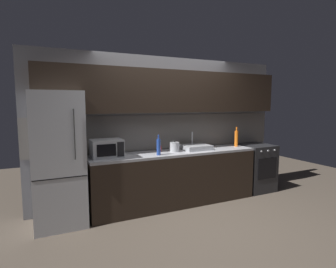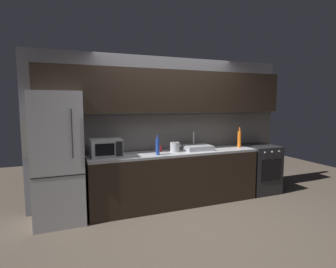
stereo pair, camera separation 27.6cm
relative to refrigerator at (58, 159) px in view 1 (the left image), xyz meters
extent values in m
plane|color=#4C4238|center=(1.81, -0.90, -0.93)|extent=(10.00, 10.00, 0.00)
cube|color=slate|center=(1.81, 0.40, 0.32)|extent=(4.61, 0.10, 2.50)
cube|color=slate|center=(1.81, 0.35, 0.27)|extent=(4.61, 0.01, 0.60)
cube|color=black|center=(1.81, 0.18, 0.97)|extent=(4.24, 0.34, 0.70)
cube|color=black|center=(1.81, 0.00, -0.50)|extent=(2.87, 0.60, 0.86)
cube|color=#9E9EA3|center=(1.81, 0.00, -0.05)|extent=(2.87, 0.60, 0.04)
cube|color=#B7BABF|center=(0.00, 0.00, 0.00)|extent=(0.68, 0.66, 1.87)
cube|color=black|center=(0.00, -0.33, -0.19)|extent=(0.67, 0.00, 0.01)
cylinder|color=#333333|center=(0.19, -0.35, 0.37)|extent=(0.02, 0.02, 0.65)
cube|color=#232326|center=(3.59, 0.00, -0.48)|extent=(0.60, 0.60, 0.90)
cube|color=black|center=(3.59, -0.30, -0.44)|extent=(0.45, 0.01, 0.40)
cylinder|color=#B2B2B7|center=(3.42, -0.31, -0.10)|extent=(0.03, 0.02, 0.03)
cylinder|color=#B2B2B7|center=(3.59, -0.31, -0.10)|extent=(0.03, 0.02, 0.03)
cylinder|color=#B2B2B7|center=(3.75, -0.31, -0.10)|extent=(0.03, 0.02, 0.03)
cube|color=#A8AAAF|center=(0.68, 0.02, 0.10)|extent=(0.46, 0.34, 0.27)
cube|color=black|center=(0.64, -0.15, 0.10)|extent=(0.28, 0.01, 0.18)
cube|color=black|center=(0.85, -0.15, 0.10)|extent=(0.10, 0.01, 0.22)
cube|color=#ADAFB5|center=(2.24, 0.03, 0.01)|extent=(0.48, 0.38, 0.08)
cylinder|color=silver|center=(2.24, 0.16, 0.16)|extent=(0.02, 0.02, 0.22)
cylinder|color=#B7BABF|center=(1.80, 0.00, 0.05)|extent=(0.15, 0.15, 0.16)
sphere|color=black|center=(1.80, 0.00, 0.14)|extent=(0.02, 0.02, 0.02)
cone|color=#B7BABF|center=(1.90, 0.00, 0.08)|extent=(0.03, 0.03, 0.05)
cylinder|color=orange|center=(3.10, 0.00, 0.11)|extent=(0.07, 0.07, 0.30)
cylinder|color=orange|center=(3.10, 0.00, 0.30)|extent=(0.03, 0.03, 0.07)
cylinder|color=#234299|center=(1.45, -0.16, 0.09)|extent=(0.06, 0.06, 0.25)
cylinder|color=#234299|center=(1.45, -0.16, 0.25)|extent=(0.02, 0.02, 0.07)
cylinder|color=#A82323|center=(1.58, 0.15, 0.01)|extent=(0.08, 0.08, 0.09)
camera|label=1|loc=(-0.20, -3.98, 0.77)|focal=29.02mm
camera|label=2|loc=(0.05, -4.09, 0.77)|focal=29.02mm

